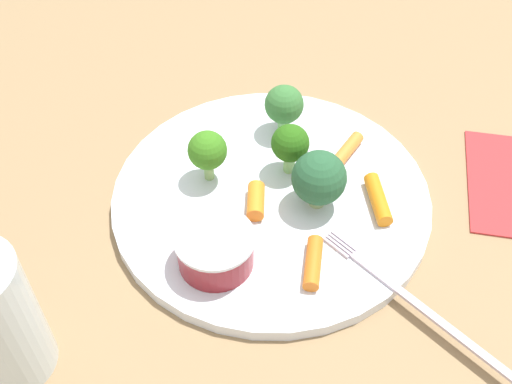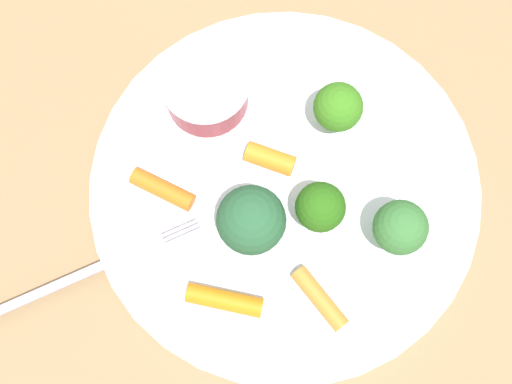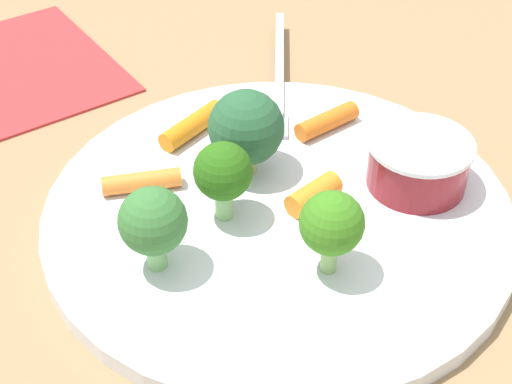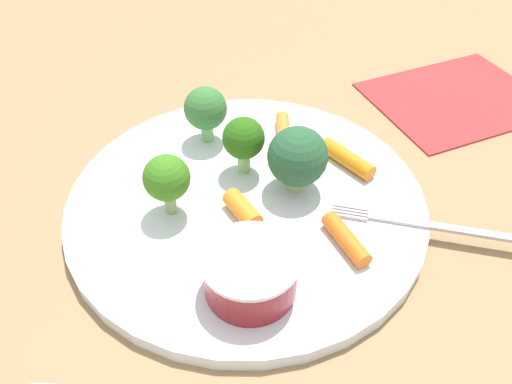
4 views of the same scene
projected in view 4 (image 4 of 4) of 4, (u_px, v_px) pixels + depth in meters
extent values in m
plane|color=#90724D|center=(246.00, 208.00, 0.43)|extent=(2.40, 2.40, 0.00)
cylinder|color=white|center=(246.00, 203.00, 0.42)|extent=(0.29, 0.29, 0.01)
cylinder|color=maroon|center=(250.00, 275.00, 0.34)|extent=(0.06, 0.06, 0.03)
cylinder|color=silver|center=(250.00, 259.00, 0.33)|extent=(0.07, 0.07, 0.00)
cylinder|color=#97B472|center=(296.00, 181.00, 0.42)|extent=(0.01, 0.01, 0.01)
sphere|color=#275835|center=(298.00, 156.00, 0.41)|extent=(0.05, 0.05, 0.05)
cylinder|color=#7DBF71|center=(207.00, 131.00, 0.47)|extent=(0.01, 0.01, 0.02)
sphere|color=#377135|center=(205.00, 108.00, 0.45)|extent=(0.04, 0.04, 0.04)
cylinder|color=#89C074|center=(244.00, 161.00, 0.44)|extent=(0.01, 0.01, 0.02)
sphere|color=#285F14|center=(244.00, 138.00, 0.42)|extent=(0.03, 0.03, 0.03)
cylinder|color=#89B467|center=(170.00, 201.00, 0.40)|extent=(0.01, 0.01, 0.02)
sphere|color=#3A7B1D|center=(167.00, 178.00, 0.38)|extent=(0.04, 0.04, 0.04)
cylinder|color=orange|center=(242.00, 209.00, 0.40)|extent=(0.02, 0.04, 0.02)
cylinder|color=orange|center=(283.00, 132.00, 0.47)|extent=(0.04, 0.05, 0.01)
cylinder|color=orange|center=(347.00, 159.00, 0.44)|extent=(0.02, 0.05, 0.01)
cylinder|color=orange|center=(346.00, 239.00, 0.38)|extent=(0.02, 0.05, 0.01)
cube|color=#BBABBA|center=(471.00, 232.00, 0.39)|extent=(0.10, 0.12, 0.00)
cube|color=#BBABBA|center=(349.00, 217.00, 0.40)|extent=(0.02, 0.02, 0.00)
cube|color=#BBABBA|center=(350.00, 214.00, 0.40)|extent=(0.02, 0.02, 0.00)
cube|color=#BBABBA|center=(350.00, 211.00, 0.41)|extent=(0.02, 0.02, 0.00)
cube|color=#BBABBA|center=(350.00, 208.00, 0.41)|extent=(0.02, 0.02, 0.00)
cube|color=#B82F31|center=(456.00, 98.00, 0.54)|extent=(0.20, 0.18, 0.00)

